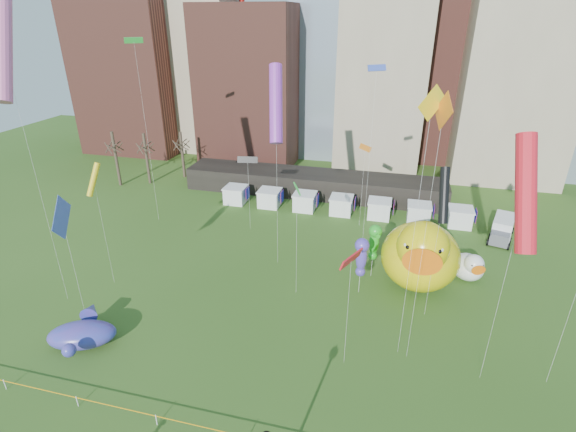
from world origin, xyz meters
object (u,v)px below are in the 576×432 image
(seahorse_green, at_px, (374,240))
(small_duck, at_px, (469,266))
(seahorse_purple, at_px, (362,254))
(box_truck, at_px, (502,228))
(whale_inflatable, at_px, (83,333))
(big_duck, at_px, (421,254))

(seahorse_green, bearing_deg, small_duck, -6.67)
(small_duck, distance_m, seahorse_purple, 11.85)
(small_duck, bearing_deg, seahorse_green, 175.99)
(seahorse_purple, relative_size, box_truck, 0.95)
(seahorse_purple, relative_size, whale_inflatable, 0.88)
(seahorse_purple, height_order, box_truck, seahorse_purple)
(whale_inflatable, bearing_deg, big_duck, 8.29)
(big_duck, xyz_separation_m, whale_inflatable, (-26.28, -15.24, -2.55))
(small_duck, height_order, seahorse_green, seahorse_green)
(small_duck, relative_size, seahorse_green, 0.78)
(seahorse_green, bearing_deg, whale_inflatable, -162.47)
(big_duck, distance_m, box_truck, 16.55)
(seahorse_purple, height_order, whale_inflatable, seahorse_purple)
(seahorse_green, relative_size, whale_inflatable, 0.88)
(big_duck, xyz_separation_m, seahorse_purple, (-5.39, -2.51, 0.57))
(small_duck, relative_size, whale_inflatable, 0.69)
(seahorse_purple, xyz_separation_m, box_truck, (15.35, 15.52, -2.93))
(small_duck, height_order, whale_inflatable, small_duck)
(big_duck, distance_m, whale_inflatable, 30.49)
(box_truck, bearing_deg, small_duck, -99.67)
(small_duck, bearing_deg, big_duck, -168.78)
(big_duck, bearing_deg, seahorse_purple, -152.56)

